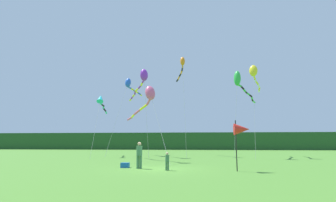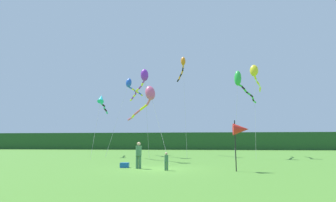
% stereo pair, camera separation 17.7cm
% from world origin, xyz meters
% --- Properties ---
extents(ground_plane, '(120.00, 120.00, 0.00)m').
position_xyz_m(ground_plane, '(0.00, 0.00, 0.00)').
color(ground_plane, '#4C842D').
extents(distant_treeline, '(108.00, 3.09, 3.83)m').
position_xyz_m(distant_treeline, '(0.00, 45.00, 1.91)').
color(distant_treeline, '#234C23').
rests_on(distant_treeline, ground).
extents(person_adult, '(0.37, 0.37, 1.68)m').
position_xyz_m(person_adult, '(-1.23, -0.05, 0.94)').
color(person_adult, '#3F724C').
rests_on(person_adult, ground).
extents(person_child, '(0.23, 0.23, 1.06)m').
position_xyz_m(person_child, '(0.66, -0.96, 0.59)').
color(person_child, '#3F724C').
rests_on(person_child, ground).
extents(cooler_box, '(0.56, 0.36, 0.32)m').
position_xyz_m(cooler_box, '(-2.29, 0.50, 0.16)').
color(cooler_box, '#1959B2').
rests_on(cooler_box, ground).
extents(banner_flag_pole, '(0.90, 0.70, 2.96)m').
position_xyz_m(banner_flag_pole, '(5.09, -1.03, 2.40)').
color(banner_flag_pole, black).
rests_on(banner_flag_pole, ground).
extents(kite_orange, '(1.73, 8.65, 12.65)m').
position_xyz_m(kite_orange, '(0.73, 16.87, 11.68)').
color(kite_orange, '#B2B2B2').
rests_on(kite_orange, ground).
extents(kite_cyan, '(1.60, 8.98, 7.50)m').
position_xyz_m(kite_cyan, '(-8.96, 13.97, 6.65)').
color(kite_cyan, '#B2B2B2').
rests_on(kite_cyan, ground).
extents(kite_rainbow, '(5.59, 8.93, 6.89)m').
position_xyz_m(kite_rainbow, '(-2.01, 6.92, 5.79)').
color(kite_rainbow, '#B2B2B2').
rests_on(kite_rainbow, ground).
extents(kite_green, '(3.87, 6.94, 9.59)m').
position_xyz_m(kite_green, '(7.39, 13.01, 8.40)').
color(kite_green, '#B2B2B2').
rests_on(kite_green, ground).
extents(kite_blue, '(2.65, 7.48, 10.16)m').
position_xyz_m(kite_blue, '(-6.31, 17.04, 9.27)').
color(kite_blue, '#B2B2B2').
rests_on(kite_blue, ground).
extents(kite_purple, '(4.28, 8.10, 10.37)m').
position_xyz_m(kite_purple, '(-3.95, 14.08, 9.29)').
color(kite_purple, '#B2B2B2').
rests_on(kite_purple, ground).
extents(kite_yellow, '(2.54, 7.68, 10.65)m').
position_xyz_m(kite_yellow, '(9.32, 14.31, 9.65)').
color(kite_yellow, '#B2B2B2').
rests_on(kite_yellow, ground).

